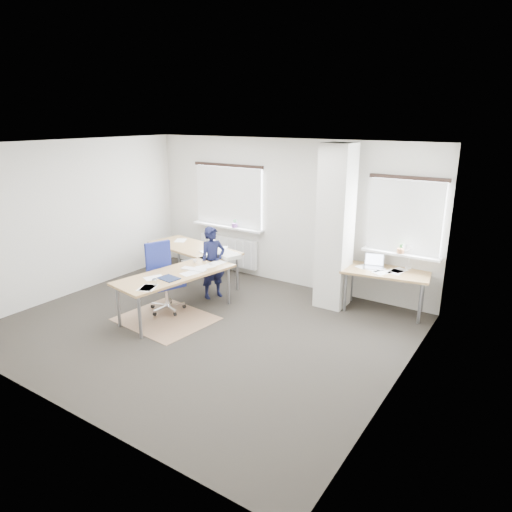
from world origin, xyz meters
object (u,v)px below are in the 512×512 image
Objects in this scene: desk_main at (188,261)px; person at (213,263)px; desk_side at (386,273)px; task_chair at (165,292)px.

desk_main is 2.26× the size of person.
person is at bearing -168.54° from desk_side.
person is (0.31, 0.91, 0.34)m from task_chair.
desk_side is 3.01m from person.
desk_side is at bearing -44.16° from person.
task_chair is at bearing -156.97° from desk_side.
desk_side is (3.17, 1.35, -0.01)m from desk_main.
desk_main is 2.57× the size of task_chair.
desk_side is 3.72m from task_chair.
desk_main is 0.73m from task_chair.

